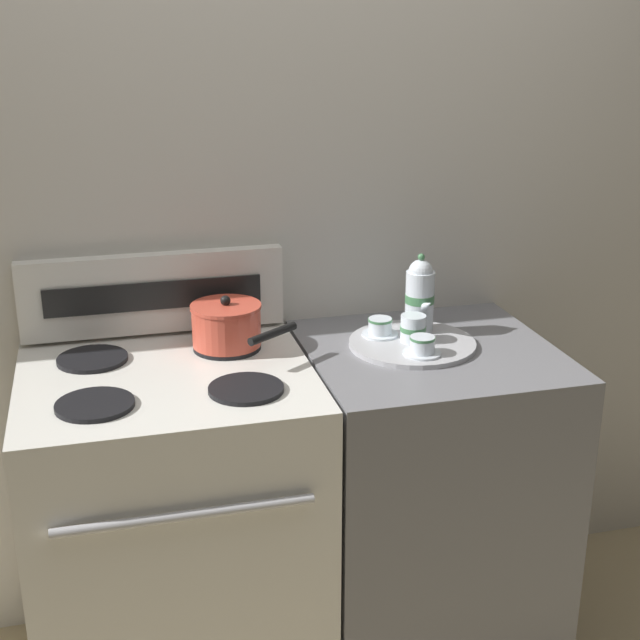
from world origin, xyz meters
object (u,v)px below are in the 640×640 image
teacup_right (380,327)px  stove (176,531)px  teacup_left (422,346)px  serving_tray (412,344)px  creamer_jug (413,328)px  teapot (420,295)px  saucepan (227,325)px

teacup_right → stove: bearing=-170.2°
teacup_left → teacup_right: size_ratio=1.00×
stove → serving_tray: 0.83m
creamer_jug → teapot: bearing=59.1°
teacup_left → stove: bearing=174.8°
saucepan → serving_tray: size_ratio=0.84×
teapot → stove: bearing=-170.9°
stove → serving_tray: (0.68, 0.04, 0.47)m
serving_tray → stove: bearing=-176.9°
serving_tray → saucepan: bearing=167.8°
stove → saucepan: saucepan is taller
teacup_right → creamer_jug: size_ratio=1.36×
teacup_left → teacup_right: same height
stove → saucepan: bearing=38.4°
teacup_left → serving_tray: bearing=84.9°
teacup_left → teacup_right: bearing=110.9°
teapot → teacup_right: teapot is taller
saucepan → teacup_right: 0.43m
creamer_jug → saucepan: bearing=167.9°
serving_tray → teacup_left: size_ratio=3.42×
serving_tray → teacup_left: bearing=-95.1°
saucepan → teacup_right: bearing=-5.4°
saucepan → teacup_left: saucepan is taller
saucepan → serving_tray: 0.51m
stove → saucepan: size_ratio=3.17×
teacup_right → creamer_jug: 0.10m
saucepan → teapot: (0.55, -0.03, 0.05)m
serving_tray → teacup_left: 0.10m
saucepan → teacup_left: bearing=-22.8°
stove → teapot: bearing=9.1°
teacup_right → saucepan: bearing=174.6°
serving_tray → teacup_right: 0.10m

